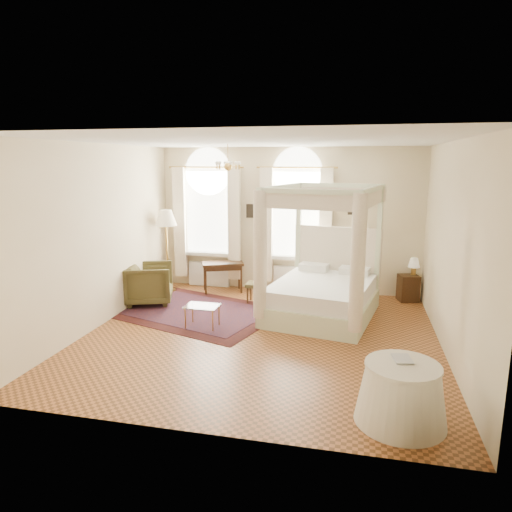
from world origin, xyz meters
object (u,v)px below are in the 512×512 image
at_px(nightstand, 408,288).
at_px(coffee_table, 202,308).
at_px(writing_desk, 223,267).
at_px(armchair, 150,284).
at_px(canopy_bed, 322,288).
at_px(stool, 255,286).
at_px(floor_lamp, 166,222).
at_px(side_table, 401,394).

height_order(nightstand, coffee_table, nightstand).
distance_m(writing_desk, armchair, 1.74).
xyz_separation_m(armchair, coffee_table, (1.58, -1.14, -0.06)).
relative_size(canopy_bed, stool, 6.20).
height_order(stool, floor_lamp, floor_lamp).
bearing_deg(writing_desk, side_table, -53.05).
xyz_separation_m(coffee_table, side_table, (3.27, -2.43, -0.02)).
distance_m(canopy_bed, stool, 1.61).
bearing_deg(side_table, coffee_table, 143.36).
distance_m(canopy_bed, armchair, 3.66).
bearing_deg(canopy_bed, floor_lamp, 164.10).
distance_m(stool, coffee_table, 1.80).
relative_size(coffee_table, side_table, 0.59).
bearing_deg(coffee_table, side_table, -36.64).
bearing_deg(coffee_table, writing_desk, 97.64).
distance_m(coffee_table, floor_lamp, 2.92).
xyz_separation_m(coffee_table, floor_lamp, (-1.58, 2.11, 1.25)).
distance_m(armchair, floor_lamp, 1.54).
xyz_separation_m(armchair, floor_lamp, (0.00, 0.96, 1.19)).
relative_size(stool, coffee_table, 0.69).
bearing_deg(floor_lamp, armchair, -90.00).
relative_size(canopy_bed, armchair, 2.80).
bearing_deg(writing_desk, nightstand, 2.76).
xyz_separation_m(writing_desk, armchair, (-1.26, -1.19, -0.17)).
bearing_deg(nightstand, side_table, -96.34).
bearing_deg(coffee_table, armchair, 144.04).
distance_m(canopy_bed, floor_lamp, 3.94).
distance_m(nightstand, floor_lamp, 5.58).
relative_size(canopy_bed, writing_desk, 2.54).
relative_size(writing_desk, floor_lamp, 0.55).
relative_size(coffee_table, floor_lamp, 0.32).
xyz_separation_m(stool, floor_lamp, (-2.19, 0.41, 1.27)).
height_order(floor_lamp, side_table, floor_lamp).
xyz_separation_m(canopy_bed, side_table, (1.19, -3.50, -0.22)).
bearing_deg(nightstand, armchair, -165.60).
xyz_separation_m(nightstand, floor_lamp, (-5.40, -0.42, 1.34)).
distance_m(nightstand, armchair, 5.58).
distance_m(writing_desk, stool, 1.14).
bearing_deg(canopy_bed, coffee_table, -152.78).
relative_size(canopy_bed, coffee_table, 4.29).
bearing_deg(canopy_bed, nightstand, 39.94).
bearing_deg(armchair, writing_desk, -66.57).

